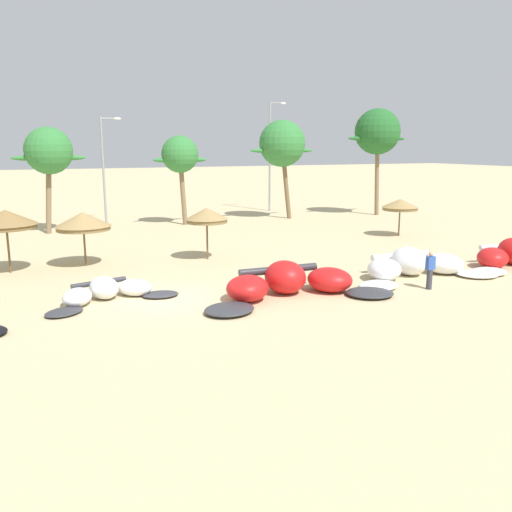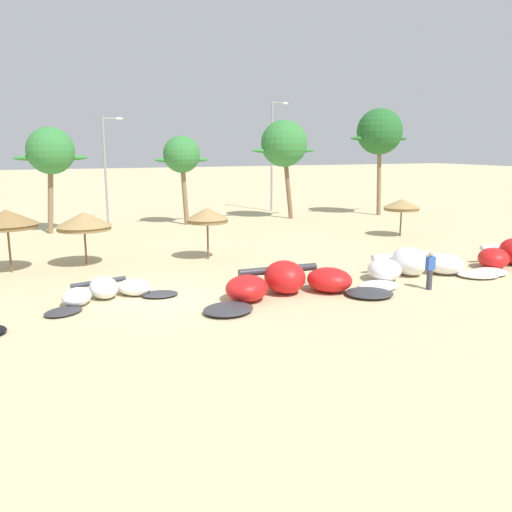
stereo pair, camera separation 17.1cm
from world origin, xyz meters
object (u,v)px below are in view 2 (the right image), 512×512
beach_umbrella_near_palms (207,215)px  palm_right_of_gap (380,132)px  palm_center_left (182,156)px  lamppost_west (107,164)px  palm_center_right (284,144)px  kite_left_of_center (289,283)px  beach_umbrella_outermost (402,205)px  palm_left_of_gap (51,152)px  kite_left (106,291)px  person_near_kites (430,270)px  beach_umbrella_near_van (7,219)px  beach_umbrella_middle (84,221)px  lamppost_west_center (273,151)px  kite_center (415,266)px

beach_umbrella_near_palms → palm_right_of_gap: size_ratio=0.30×
palm_center_left → lamppost_west: size_ratio=0.83×
lamppost_west → palm_center_right: bearing=-13.2°
kite_left_of_center → beach_umbrella_outermost: (13.38, 9.99, 1.60)m
palm_left_of_gap → palm_center_left: size_ratio=1.07×
kite_left → person_near_kites: (12.70, -3.79, 0.48)m
beach_umbrella_near_van → palm_left_of_gap: bearing=77.2°
kite_left → beach_umbrella_middle: 6.93m
kite_left_of_center → lamppost_west: size_ratio=1.02×
palm_right_of_gap → lamppost_west_center: size_ratio=0.92×
kite_center → beach_umbrella_middle: beach_umbrella_middle is taller
kite_center → palm_left_of_gap: size_ratio=1.07×
kite_left → kite_center: size_ratio=0.70×
person_near_kites → palm_center_right: bearing=79.5°
palm_right_of_gap → lamppost_west: palm_right_of_gap is taller
lamppost_west → kite_center: bearing=-66.3°
kite_left → palm_center_left: 20.93m
palm_center_right → lamppost_west: bearing=166.8°
kite_left → palm_center_left: bearing=65.9°
beach_umbrella_middle → palm_right_of_gap: 28.08m
kite_center → palm_center_left: 21.56m
beach_umbrella_outermost → lamppost_west: 22.22m
kite_left → beach_umbrella_near_palms: (6.07, 5.72, 2.02)m
kite_center → lamppost_west: 26.06m
kite_left → palm_center_right: (16.85, 18.59, 5.74)m
kite_left → palm_center_left: (8.31, 18.57, 4.89)m
kite_left_of_center → person_near_kites: (5.85, -1.48, 0.30)m
beach_umbrella_near_palms → lamppost_west: lamppost_west is taller
kite_left_of_center → beach_umbrella_middle: 11.46m
kite_left_of_center → palm_center_left: size_ratio=1.24×
kite_left → lamppost_west: (3.25, 21.78, 4.23)m
palm_right_of_gap → beach_umbrella_middle: bearing=-156.9°
beach_umbrella_outermost → palm_center_right: bearing=107.2°
beach_umbrella_middle → lamppost_west: bearing=77.6°
kite_center → beach_umbrella_near_van: beach_umbrella_near_van is taller
palm_center_right → beach_umbrella_near_palms: bearing=-130.0°
kite_left_of_center → palm_right_of_gap: palm_right_of_gap is taller
beach_umbrella_middle → palm_center_left: size_ratio=0.41×
palm_center_right → palm_right_of_gap: palm_right_of_gap is taller
kite_left → beach_umbrella_near_van: 7.80m
kite_center → palm_center_right: palm_center_right is taller
kite_center → beach_umbrella_near_van: (-17.11, 8.37, 2.07)m
palm_left_of_gap → palm_right_of_gap: (26.26, -0.73, 1.52)m
palm_right_of_gap → person_near_kites: bearing=-120.7°
beach_umbrella_outermost → palm_center_left: size_ratio=0.37×
palm_left_of_gap → lamppost_west: lamppost_west is taller
beach_umbrella_near_palms → person_near_kites: (6.64, -9.51, -1.54)m
kite_center → palm_left_of_gap: palm_left_of_gap is taller
kite_left_of_center → beach_umbrella_near_palms: 8.28m
beach_umbrella_middle → palm_left_of_gap: bearing=94.0°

